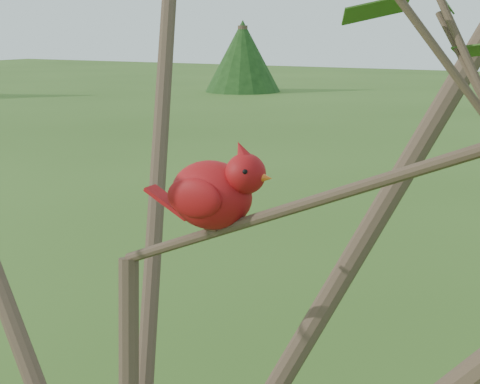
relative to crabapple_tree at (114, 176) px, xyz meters
The scene contains 2 objects.
crabapple_tree is the anchor object (origin of this frame).
cardinal 0.16m from the crabapple_tree, 46.31° to the left, with size 0.22×0.11×0.15m.
Camera 1 is at (0.69, -0.85, 2.33)m, focal length 55.00 mm.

